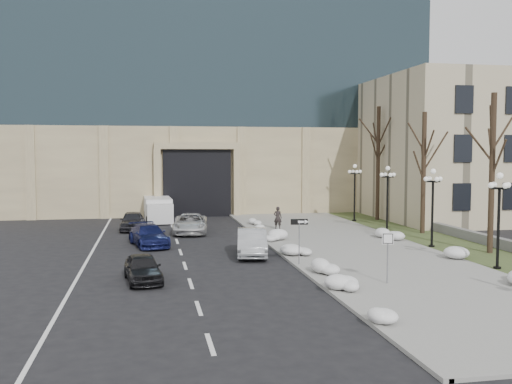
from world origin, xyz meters
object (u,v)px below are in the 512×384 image
car_a (143,268)px  lamppost_b (433,197)px  car_e (132,221)px  pedestrian (278,218)px  keep_sign (388,247)px  box_truck (158,210)px  lamppost_c (388,190)px  car_b (252,243)px  one_way_sign (302,227)px  lamppost_d (355,185)px  car_c (149,235)px  lamppost_a (499,208)px  car_d (190,224)px

car_a → lamppost_b: 17.97m
car_e → pedestrian: bearing=-9.9°
car_a → keep_sign: keep_sign is taller
box_truck → lamppost_c: 18.95m
car_b → one_way_sign: bearing=-51.7°
car_a → box_truck: 22.52m
one_way_sign → keep_sign: size_ratio=1.05×
one_way_sign → lamppost_b: lamppost_b is taller
lamppost_c → lamppost_d: 6.50m
car_b → car_c: bearing=150.7°
keep_sign → lamppost_a: 6.98m
lamppost_d → car_c: bearing=-151.6°
car_b → box_truck: (-4.83, 17.18, 0.19)m
car_e → pedestrian: pedestrian is taller
box_truck → lamppost_b: lamppost_b is taller
car_b → keep_sign: size_ratio=1.97×
car_d → car_e: 4.70m
lamppost_d → keep_sign: bearing=-106.9°
car_d → one_way_sign: size_ratio=2.07×
pedestrian → lamppost_c: size_ratio=0.35×
keep_sign → lamppost_d: bearing=87.7°
pedestrian → box_truck: size_ratio=0.27×
box_truck → lamppost_c: bearing=-35.6°
one_way_sign → car_b: bearing=125.8°
car_a → one_way_sign: size_ratio=1.50×
car_c → car_e: (-1.17, 7.38, 0.04)m
lamppost_b → car_e: bearing=147.3°
car_a → pedestrian: bearing=50.0°
lamppost_b → lamppost_d: bearing=90.0°
car_e → lamppost_b: size_ratio=0.86×
car_b → lamppost_d: (10.97, 13.43, 2.33)m
car_b → lamppost_a: (10.97, -6.07, 2.33)m
car_a → one_way_sign: one_way_sign is taller
car_a → lamppost_c: size_ratio=0.76×
lamppost_d → one_way_sign: bearing=-118.2°
lamppost_b → lamppost_c: same height
car_d → lamppost_c: bearing=-4.3°
car_b → lamppost_a: 12.75m
lamppost_a → lamppost_b: 6.50m
car_b → car_e: size_ratio=1.11×
car_c → car_d: 5.81m
one_way_sign → keep_sign: (2.51, -4.63, -0.30)m
car_e → box_truck: box_truck is taller
car_b → car_e: (-6.79, 11.85, -0.05)m
one_way_sign → lamppost_c: lamppost_c is taller
one_way_sign → car_d: bearing=116.4°
car_c → lamppost_a: size_ratio=0.95×
car_a → lamppost_c: bearing=28.6°
car_a → car_e: 17.19m
car_b → lamppost_a: bearing=-19.8°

